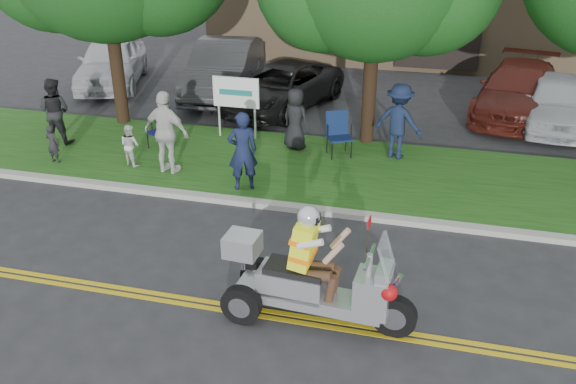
% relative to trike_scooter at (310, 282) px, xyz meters
% --- Properties ---
extents(ground, '(120.00, 120.00, 0.00)m').
position_rel_trike_scooter_xyz_m(ground, '(-0.63, 0.42, -0.69)').
color(ground, '#28282B').
rests_on(ground, ground).
extents(centerline_near, '(60.00, 0.10, 0.01)m').
position_rel_trike_scooter_xyz_m(centerline_near, '(-0.63, -0.16, -0.68)').
color(centerline_near, gold).
rests_on(centerline_near, ground).
extents(centerline_far, '(60.00, 0.10, 0.01)m').
position_rel_trike_scooter_xyz_m(centerline_far, '(-0.63, 0.00, -0.68)').
color(centerline_far, gold).
rests_on(centerline_far, ground).
extents(curb, '(60.00, 0.25, 0.12)m').
position_rel_trike_scooter_xyz_m(curb, '(-0.63, 3.47, -0.63)').
color(curb, '#A8A89E').
rests_on(curb, ground).
extents(grass_verge, '(60.00, 4.00, 0.10)m').
position_rel_trike_scooter_xyz_m(grass_verge, '(-0.63, 5.62, -0.63)').
color(grass_verge, '#174913').
rests_on(grass_verge, ground).
extents(commercial_building, '(18.00, 8.20, 4.00)m').
position_rel_trike_scooter_xyz_m(commercial_building, '(1.37, 19.40, 1.32)').
color(commercial_building, '#9E7F5B').
rests_on(commercial_building, ground).
extents(business_sign, '(1.25, 0.06, 1.75)m').
position_rel_trike_scooter_xyz_m(business_sign, '(-3.53, 7.02, 0.57)').
color(business_sign, silver).
rests_on(business_sign, ground).
extents(trike_scooter, '(3.01, 1.03, 1.97)m').
position_rel_trike_scooter_xyz_m(trike_scooter, '(0.00, 0.00, 0.00)').
color(trike_scooter, black).
rests_on(trike_scooter, ground).
extents(lawn_chair_a, '(0.70, 0.71, 1.00)m').
position_rel_trike_scooter_xyz_m(lawn_chair_a, '(-5.16, 5.89, -0.02)').
color(lawn_chair_a, black).
rests_on(lawn_chair_a, grass_verge).
extents(lawn_chair_b, '(0.77, 0.78, 1.08)m').
position_rel_trike_scooter_xyz_m(lawn_chair_b, '(-0.73, 6.54, 0.03)').
color(lawn_chair_b, black).
rests_on(lawn_chair_b, grass_verge).
extents(spectator_adult_left, '(0.77, 0.67, 1.78)m').
position_rel_trike_scooter_xyz_m(spectator_adult_left, '(-2.39, 4.03, 0.31)').
color(spectator_adult_left, '#161D3D').
rests_on(spectator_adult_left, grass_verge).
extents(spectator_adult_mid, '(0.86, 0.69, 1.72)m').
position_rel_trike_scooter_xyz_m(spectator_adult_mid, '(-7.98, 5.52, 0.28)').
color(spectator_adult_mid, black).
rests_on(spectator_adult_mid, grass_verge).
extents(spectator_adult_right, '(1.21, 0.66, 1.95)m').
position_rel_trike_scooter_xyz_m(spectator_adult_right, '(-4.36, 4.46, 0.39)').
color(spectator_adult_right, silver).
rests_on(spectator_adult_right, grass_verge).
extents(spectator_chair_a, '(1.36, 1.03, 1.86)m').
position_rel_trike_scooter_xyz_m(spectator_chair_a, '(0.73, 6.70, 0.35)').
color(spectator_chair_a, '#151F3B').
rests_on(spectator_chair_a, grass_verge).
extents(spectator_chair_b, '(0.91, 0.78, 1.57)m').
position_rel_trike_scooter_xyz_m(spectator_chair_b, '(-1.84, 6.66, 0.20)').
color(spectator_chair_b, black).
rests_on(spectator_chair_b, grass_verge).
extents(child_left, '(0.37, 0.27, 0.95)m').
position_rel_trike_scooter_xyz_m(child_left, '(-7.31, 4.32, -0.11)').
color(child_left, black).
rests_on(child_left, grass_verge).
extents(child_right, '(0.60, 0.54, 1.02)m').
position_rel_trike_scooter_xyz_m(child_right, '(-5.41, 4.63, -0.07)').
color(child_right, silver).
rests_on(child_right, grass_verge).
extents(parked_car_far_left, '(3.36, 5.21, 1.65)m').
position_rel_trike_scooter_xyz_m(parked_car_far_left, '(-9.48, 11.15, 0.14)').
color(parked_car_far_left, silver).
rests_on(parked_car_far_left, ground).
extents(parked_car_left, '(2.48, 5.43, 1.73)m').
position_rel_trike_scooter_xyz_m(parked_car_left, '(-5.32, 11.03, 0.18)').
color(parked_car_left, '#2F2F31').
rests_on(parked_car_left, ground).
extents(parked_car_mid, '(3.57, 5.25, 1.34)m').
position_rel_trike_scooter_xyz_m(parked_car_mid, '(-3.13, 10.05, -0.02)').
color(parked_car_mid, black).
rests_on(parked_car_mid, ground).
extents(parked_car_right, '(3.13, 5.45, 1.49)m').
position_rel_trike_scooter_xyz_m(parked_car_right, '(3.87, 11.21, 0.06)').
color(parked_car_right, '#511A13').
rests_on(parked_car_right, ground).
extents(parked_car_far_right, '(2.02, 4.38, 1.45)m').
position_rel_trike_scooter_xyz_m(parked_car_far_right, '(4.83, 10.40, 0.04)').
color(parked_car_far_right, silver).
rests_on(parked_car_far_right, ground).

